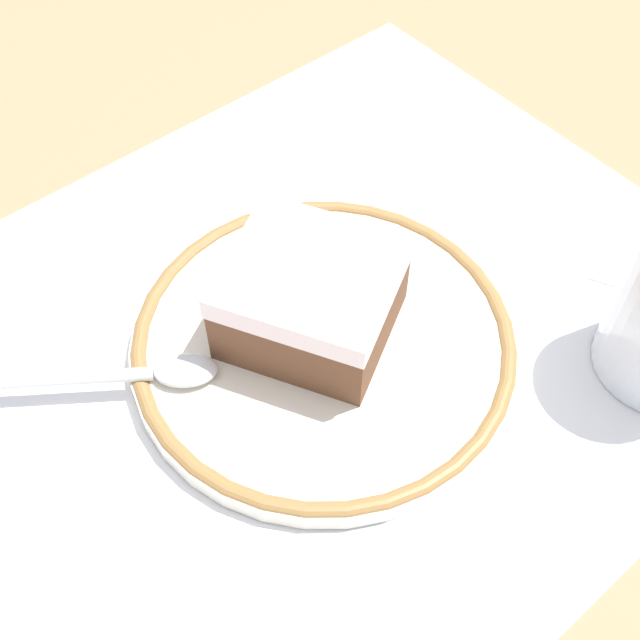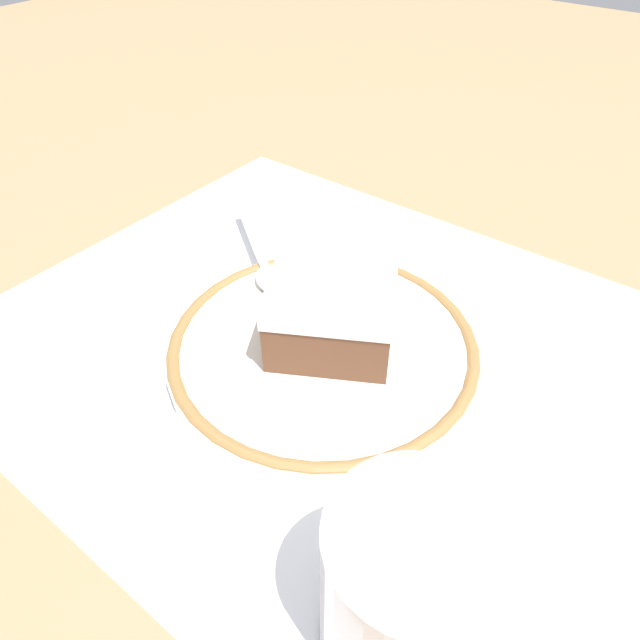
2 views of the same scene
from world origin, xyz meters
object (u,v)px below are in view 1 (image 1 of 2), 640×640
Objects in this scene: sugar_packet at (623,256)px; spoon at (133,374)px; plate at (320,345)px; cake_slice at (313,303)px.

spoon is at bearing 158.62° from sugar_packet.
sugar_packet is (0.20, -0.07, -0.00)m from plate.
spoon reaches higher than plate.
sugar_packet is at bearing -21.38° from spoon.
plate is 4.56× the size of sugar_packet.
spoon is (-0.10, 0.04, -0.02)m from cake_slice.
spoon reaches higher than sugar_packet.
sugar_packet is at bearing -21.25° from cake_slice.
cake_slice reaches higher than spoon.
plate reaches higher than sugar_packet.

